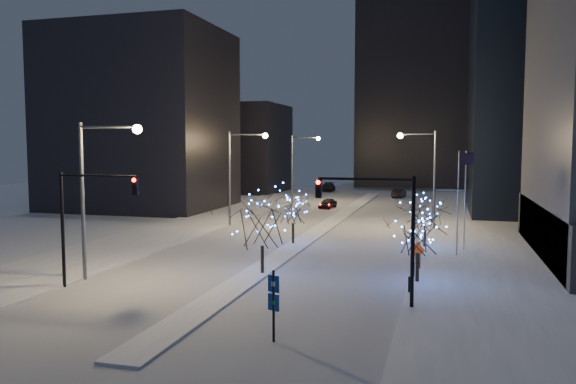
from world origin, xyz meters
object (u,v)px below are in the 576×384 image
(car_mid, at_px, (399,193))
(holiday_tree_plaza_near, at_px, (418,231))
(street_lamp_w_mid, at_px, (239,165))
(car_near, at_px, (328,203))
(street_lamp_east, at_px, (426,166))
(holiday_tree_plaza_far, at_px, (425,214))
(car_far, at_px, (328,187))
(construction_sign, at_px, (417,252))
(holiday_tree_median_far, at_px, (293,209))
(holiday_tree_median_near, at_px, (262,219))
(street_lamp_w_far, at_px, (299,159))
(wayfinding_sign, at_px, (274,298))
(traffic_signal_east, at_px, (383,218))
(traffic_signal_west, at_px, (84,210))
(street_lamp_w_near, at_px, (97,179))

(car_mid, relative_size, holiday_tree_plaza_near, 0.94)
(street_lamp_w_mid, relative_size, car_near, 2.51)
(street_lamp_east, distance_m, holiday_tree_plaza_far, 11.30)
(car_far, relative_size, construction_sign, 2.98)
(car_near, bearing_deg, holiday_tree_median_far, -75.27)
(holiday_tree_median_near, bearing_deg, street_lamp_w_far, 101.68)
(street_lamp_east, height_order, wayfinding_sign, street_lamp_east)
(car_mid, xyz_separation_m, wayfinding_sign, (0.26, -70.32, 1.21))
(holiday_tree_median_near, distance_m, holiday_tree_median_far, 11.47)
(holiday_tree_median_near, relative_size, holiday_tree_plaza_far, 1.25)
(wayfinding_sign, height_order, construction_sign, wayfinding_sign)
(car_far, distance_m, holiday_tree_median_near, 68.02)
(street_lamp_w_far, relative_size, traffic_signal_east, 1.43)
(holiday_tree_plaza_near, distance_m, construction_sign, 4.26)
(holiday_tree_median_far, distance_m, wayfinding_sign, 24.07)
(holiday_tree_median_near, bearing_deg, holiday_tree_plaza_near, 2.28)
(street_lamp_w_mid, xyz_separation_m, traffic_signal_west, (0.50, -27.00, -1.74))
(holiday_tree_plaza_near, bearing_deg, holiday_tree_plaza_far, 90.00)
(holiday_tree_plaza_far, bearing_deg, street_lamp_w_far, 120.72)
(car_mid, bearing_deg, street_lamp_w_near, 84.88)
(street_lamp_w_far, height_order, traffic_signal_east, street_lamp_w_far)
(traffic_signal_west, bearing_deg, car_far, 90.44)
(wayfinding_sign, bearing_deg, car_near, 120.02)
(holiday_tree_median_far, bearing_deg, holiday_tree_plaza_far, 7.86)
(holiday_tree_median_far, relative_size, wayfinding_sign, 1.40)
(street_lamp_w_far, xyz_separation_m, street_lamp_east, (19.02, -22.00, -0.05))
(construction_sign, bearing_deg, wayfinding_sign, -92.96)
(traffic_signal_east, distance_m, construction_sign, 10.19)
(street_lamp_w_far, xyz_separation_m, holiday_tree_plaza_near, (19.44, -45.25, -3.18))
(street_lamp_w_near, distance_m, traffic_signal_east, 17.99)
(holiday_tree_median_near, height_order, holiday_tree_plaza_far, holiday_tree_median_near)
(holiday_tree_median_near, height_order, wayfinding_sign, holiday_tree_median_near)
(street_lamp_east, distance_m, wayfinding_sign, 36.28)
(holiday_tree_median_far, bearing_deg, street_lamp_w_near, -118.15)
(wayfinding_sign, bearing_deg, street_lamp_w_far, 124.47)
(traffic_signal_west, distance_m, car_near, 46.82)
(traffic_signal_west, xyz_separation_m, car_mid, (13.18, 64.68, -4.01))
(street_lamp_w_mid, relative_size, traffic_signal_east, 1.43)
(street_lamp_w_near, relative_size, car_near, 2.51)
(street_lamp_w_near, relative_size, holiday_tree_plaza_near, 2.06)
(wayfinding_sign, bearing_deg, traffic_signal_east, 80.17)
(car_mid, bearing_deg, holiday_tree_median_near, 93.04)
(car_mid, xyz_separation_m, holiday_tree_median_far, (-5.24, -46.91, 2.38))
(street_lamp_w_near, xyz_separation_m, traffic_signal_east, (17.88, -1.00, -1.74))
(street_lamp_w_mid, height_order, street_lamp_east, same)
(traffic_signal_east, bearing_deg, street_lamp_w_mid, 124.51)
(street_lamp_w_near, bearing_deg, traffic_signal_west, -76.04)
(street_lamp_w_far, height_order, holiday_tree_plaza_near, street_lamp_w_far)
(construction_sign, bearing_deg, street_lamp_east, 105.88)
(holiday_tree_median_far, bearing_deg, holiday_tree_median_near, -84.99)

